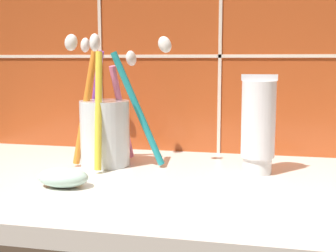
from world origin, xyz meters
TOP-DOWN VIEW (x-y plane):
  - sink_counter at (0.00, 0.00)cm, footprint 77.16×36.67cm
  - tile_wall_backsplash at (0.01, 18.58)cm, footprint 87.16×1.72cm
  - toothbrush_cup at (-12.32, 5.95)cm, footprint 15.94×13.36cm
  - toothpaste_tube at (8.28, 5.85)cm, footprint 4.52×4.30cm
  - soap_bar at (-13.25, -5.70)cm, footprint 6.02×4.13cm

SIDE VIEW (x-z plane):
  - sink_counter at x=0.00cm, z-range 0.00..2.00cm
  - soap_bar at x=-13.25cm, z-range 2.00..4.26cm
  - toothbrush_cup at x=-12.32cm, z-range -1.52..16.47cm
  - toothpaste_tube at x=8.28cm, z-range 1.89..14.58cm
  - tile_wall_backsplash at x=0.01cm, z-range 0.01..44.83cm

